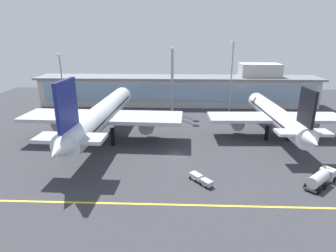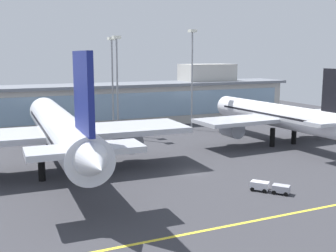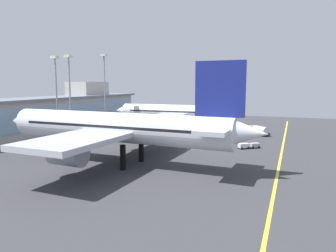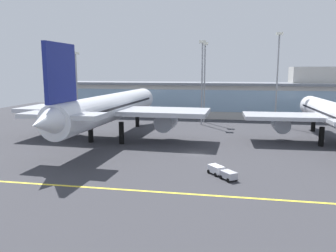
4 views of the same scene
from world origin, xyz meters
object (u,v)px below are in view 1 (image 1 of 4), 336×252
at_px(airliner_near_right, 276,116).
at_px(apron_light_mast_far_east, 61,74).
at_px(airliner_near_left, 102,115).
at_px(fuel_tanker_truck, 321,178).
at_px(apron_light_mast_centre, 172,72).
at_px(apron_light_mast_east, 232,69).
at_px(baggage_tug_near, 201,179).
at_px(apron_light_mast_west, 173,71).

bearing_deg(airliner_near_right, apron_light_mast_far_east, 68.44).
xyz_separation_m(airliner_near_left, fuel_tanker_truck, (49.42, -22.67, -5.90)).
xyz_separation_m(airliner_near_left, apron_light_mast_far_east, (-22.70, 30.26, 6.95)).
relative_size(fuel_tanker_truck, apron_light_mast_centre, 0.34).
bearing_deg(apron_light_mast_far_east, apron_light_mast_centre, -5.92).
distance_m(fuel_tanker_truck, apron_light_mast_east, 53.94).
bearing_deg(baggage_tug_near, fuel_tanker_truck, -127.68).
relative_size(fuel_tanker_truck, baggage_tug_near, 1.55).
distance_m(fuel_tanker_truck, apron_light_mast_west, 63.49).
bearing_deg(apron_light_mast_far_east, apron_light_mast_east, -2.02).
bearing_deg(fuel_tanker_truck, baggage_tug_near, 137.60).
bearing_deg(fuel_tanker_truck, apron_light_mast_west, 76.71).
xyz_separation_m(apron_light_mast_east, apron_light_mast_far_east, (-62.23, 2.20, -2.57)).
xyz_separation_m(airliner_near_left, apron_light_mast_centre, (18.34, 26.01, 8.40)).
bearing_deg(airliner_near_right, apron_light_mast_west, 46.95).
relative_size(airliner_near_left, apron_light_mast_west, 2.44).
relative_size(baggage_tug_near, apron_light_mast_east, 0.20).
height_order(airliner_near_right, apron_light_mast_west, apron_light_mast_west).
bearing_deg(apron_light_mast_centre, baggage_tug_near, -81.55).
relative_size(fuel_tanker_truck, apron_light_mast_far_east, 0.38).
bearing_deg(fuel_tanker_truck, apron_light_mast_centre, 79.49).
bearing_deg(apron_light_mast_far_east, fuel_tanker_truck, -36.28).
bearing_deg(apron_light_mast_far_east, airliner_near_left, -53.12).
xyz_separation_m(airliner_near_left, baggage_tug_near, (25.61, -22.95, -6.61)).
bearing_deg(apron_light_mast_centre, apron_light_mast_far_east, 174.08).
relative_size(airliner_near_right, apron_light_mast_far_east, 2.21).
height_order(airliner_near_right, fuel_tanker_truck, airliner_near_right).
bearing_deg(apron_light_mast_east, fuel_tanker_truck, -78.97).
bearing_deg(apron_light_mast_east, airliner_near_left, -144.63).
height_order(baggage_tug_near, apron_light_mast_west, apron_light_mast_west).
bearing_deg(fuel_tanker_truck, airliner_near_right, 48.37).
height_order(airliner_near_right, apron_light_mast_centre, apron_light_mast_centre).
relative_size(airliner_near_left, fuel_tanker_truck, 7.14).
bearing_deg(airliner_near_left, baggage_tug_near, -129.70).
height_order(airliner_near_left, apron_light_mast_east, apron_light_mast_east).
height_order(baggage_tug_near, apron_light_mast_centre, apron_light_mast_centre).
xyz_separation_m(baggage_tug_near, apron_light_mast_west, (-6.91, 53.98, 14.94)).
distance_m(airliner_near_left, fuel_tanker_truck, 54.69).
xyz_separation_m(airliner_near_right, apron_light_mast_west, (-30.03, 26.14, 9.44)).
height_order(apron_light_mast_centre, apron_light_mast_east, apron_light_mast_east).
height_order(airliner_near_left, baggage_tug_near, airliner_near_left).
bearing_deg(baggage_tug_near, apron_light_mast_east, -53.62).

